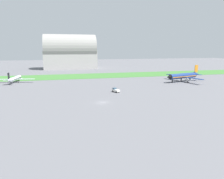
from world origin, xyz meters
The scene contains 6 objects.
ground_plane centered at (0.00, 0.00, 0.00)m, with size 600.00×600.00×0.00m, color slate.
grass_taxiway_strip centered at (0.00, 75.31, 0.04)m, with size 360.00×28.00×0.08m, color #3D7533.
airplane_parked_jet_far centered at (57.26, 36.35, 3.50)m, with size 26.70×27.00×9.71m.
airplane_taxiing_turboprop centered at (-41.90, 56.00, 2.50)m, with size 22.74×19.54×6.84m.
pushback_tug_near_gate centered at (9.53, 16.60, 0.91)m, with size 3.30×4.02×1.95m.
hangar_distant centered at (-6.36, 136.07, 15.76)m, with size 50.59×26.78×33.40m.
Camera 1 is at (-13.46, -72.17, 19.94)m, focal length 32.42 mm.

